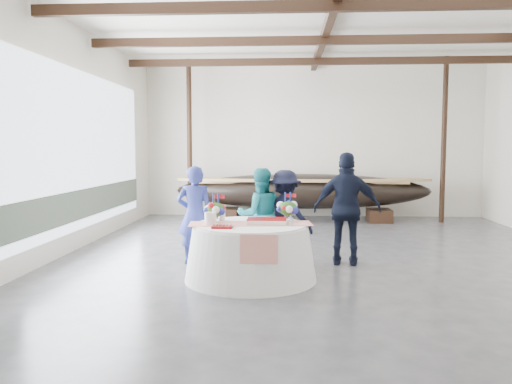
{
  "coord_description": "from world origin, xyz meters",
  "views": [
    {
      "loc": [
        -0.79,
        -9.06,
        2.03
      ],
      "look_at": [
        -1.33,
        -0.05,
        1.24
      ],
      "focal_mm": 35.0,
      "sensor_mm": 36.0,
      "label": 1
    }
  ],
  "objects": [
    {
      "name": "banquet_table",
      "position": [
        -1.33,
        -1.45,
        0.44
      ],
      "size": [
        2.04,
        2.04,
        0.87
      ],
      "color": "white",
      "rests_on": "ground"
    },
    {
      "name": "guest_woman_teal",
      "position": [
        -1.25,
        -0.22,
        0.84
      ],
      "size": [
        0.95,
        0.82,
        1.68
      ],
      "primitive_type": "imported",
      "rotation": [
        0.0,
        0.0,
        3.4
      ],
      "color": "teal",
      "rests_on": "ground"
    },
    {
      "name": "pavilion_structure",
      "position": [
        0.0,
        0.83,
        4.0
      ],
      "size": [
        9.8,
        11.76,
        4.5
      ],
      "color": "black",
      "rests_on": "ground"
    },
    {
      "name": "guest_woman_blue",
      "position": [
        -2.39,
        -0.45,
        0.87
      ],
      "size": [
        0.67,
        0.48,
        1.73
      ],
      "primitive_type": "imported",
      "rotation": [
        0.0,
        0.0,
        3.24
      ],
      "color": "navy",
      "rests_on": "ground"
    },
    {
      "name": "tabletop_items",
      "position": [
        -1.35,
        -1.3,
        1.02
      ],
      "size": [
        1.93,
        1.05,
        0.4
      ],
      "color": "red",
      "rests_on": "banquet_table"
    },
    {
      "name": "open_bay",
      "position": [
        -4.95,
        1.0,
        1.83
      ],
      "size": [
        0.03,
        7.0,
        3.2
      ],
      "color": "silver",
      "rests_on": "ground"
    },
    {
      "name": "floor",
      "position": [
        0.0,
        0.0,
        0.0
      ],
      "size": [
        10.0,
        12.0,
        0.01
      ],
      "primitive_type": "cube",
      "color": "#3D3D42",
      "rests_on": "ground"
    },
    {
      "name": "wall_back",
      "position": [
        0.0,
        6.0,
        2.25
      ],
      "size": [
        10.0,
        0.02,
        4.5
      ],
      "primitive_type": "cube",
      "color": "silver",
      "rests_on": "ground"
    },
    {
      "name": "wall_front",
      "position": [
        0.0,
        -6.0,
        2.25
      ],
      "size": [
        10.0,
        0.02,
        4.5
      ],
      "primitive_type": "cube",
      "color": "silver",
      "rests_on": "ground"
    },
    {
      "name": "ceiling",
      "position": [
        0.0,
        0.0,
        4.5
      ],
      "size": [
        10.0,
        12.0,
        0.01
      ],
      "primitive_type": "cube",
      "color": "white",
      "rests_on": "wall_back"
    },
    {
      "name": "wall_left",
      "position": [
        -5.0,
        0.0,
        2.25
      ],
      "size": [
        0.02,
        12.0,
        4.5
      ],
      "primitive_type": "cube",
      "color": "silver",
      "rests_on": "ground"
    },
    {
      "name": "guest_man_right",
      "position": [
        0.28,
        -0.37,
        0.98
      ],
      "size": [
        1.2,
        0.61,
        1.97
      ],
      "primitive_type": "imported",
      "rotation": [
        0.0,
        0.0,
        3.02
      ],
      "color": "black",
      "rests_on": "ground"
    },
    {
      "name": "longboat_display",
      "position": [
        -0.32,
        4.86,
        0.85
      ],
      "size": [
        7.09,
        1.42,
        1.33
      ],
      "color": "black",
      "rests_on": "ground"
    },
    {
      "name": "guest_man_left",
      "position": [
        -0.8,
        -0.1,
        0.82
      ],
      "size": [
        1.23,
        1.03,
        1.65
      ],
      "primitive_type": "imported",
      "rotation": [
        0.0,
        0.0,
        2.66
      ],
      "color": "black",
      "rests_on": "ground"
    }
  ]
}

